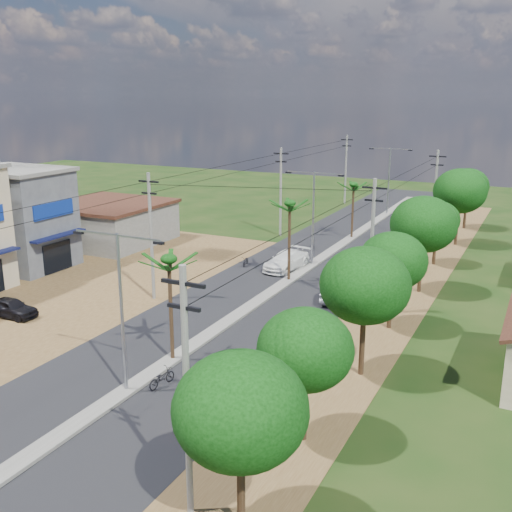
# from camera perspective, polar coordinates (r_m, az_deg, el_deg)

# --- Properties ---
(ground) EXTENTS (160.00, 160.00, 0.00)m
(ground) POSITION_cam_1_polar(r_m,az_deg,el_deg) (30.71, -12.21, -12.58)
(ground) COLOR black
(ground) RESTS_ON ground
(road) EXTENTS (12.00, 110.00, 0.04)m
(road) POSITION_cam_1_polar(r_m,az_deg,el_deg) (42.38, 0.44, -4.26)
(road) COLOR black
(road) RESTS_ON ground
(median) EXTENTS (1.00, 90.00, 0.18)m
(median) POSITION_cam_1_polar(r_m,az_deg,el_deg) (44.93, 2.12, -3.03)
(median) COLOR #605E56
(median) RESTS_ON ground
(dirt_lot_west) EXTENTS (18.00, 46.00, 0.04)m
(dirt_lot_west) POSITION_cam_1_polar(r_m,az_deg,el_deg) (45.72, -20.83, -3.82)
(dirt_lot_west) COLOR #533A1C
(dirt_lot_west) RESTS_ON ground
(dirt_shoulder_east) EXTENTS (5.00, 90.00, 0.03)m
(dirt_shoulder_east) POSITION_cam_1_polar(r_m,az_deg,el_deg) (39.64, 11.62, -6.00)
(dirt_shoulder_east) COLOR #533A1C
(dirt_shoulder_east) RESTS_ON ground
(shophouse_grey) EXTENTS (9.00, 6.40, 8.30)m
(shophouse_grey) POSITION_cam_1_polar(r_m,az_deg,el_deg) (53.63, -21.72, 3.39)
(shophouse_grey) COLOR #44464B
(shophouse_grey) RESTS_ON ground
(low_shed) EXTENTS (10.40, 10.40, 3.95)m
(low_shed) POSITION_cam_1_polar(r_m,az_deg,el_deg) (60.39, -13.90, 3.11)
(low_shed) COLOR #605E56
(low_shed) RESTS_ON ground
(tree_east_a) EXTENTS (4.40, 4.40, 6.37)m
(tree_east_a) POSITION_cam_1_polar(r_m,az_deg,el_deg) (19.48, -1.49, -14.46)
(tree_east_a) COLOR black
(tree_east_a) RESTS_ON ground
(tree_east_b) EXTENTS (4.00, 4.00, 5.83)m
(tree_east_b) POSITION_cam_1_polar(r_m,az_deg,el_deg) (24.61, 4.71, -8.88)
(tree_east_b) COLOR black
(tree_east_b) RESTS_ON ground
(tree_east_c) EXTENTS (4.60, 4.60, 6.83)m
(tree_east_c) POSITION_cam_1_polar(r_m,az_deg,el_deg) (30.45, 10.35, -2.78)
(tree_east_c) COLOR black
(tree_east_c) RESTS_ON ground
(tree_east_d) EXTENTS (4.20, 4.20, 6.13)m
(tree_east_d) POSITION_cam_1_polar(r_m,az_deg,el_deg) (37.17, 12.91, -0.48)
(tree_east_d) COLOR black
(tree_east_d) RESTS_ON ground
(tree_east_e) EXTENTS (4.80, 4.80, 7.14)m
(tree_east_e) POSITION_cam_1_polar(r_m,az_deg,el_deg) (44.59, 15.68, 2.92)
(tree_east_e) COLOR black
(tree_east_e) RESTS_ON ground
(tree_east_f) EXTENTS (3.80, 3.80, 5.52)m
(tree_east_f) POSITION_cam_1_polar(r_m,az_deg,el_deg) (52.62, 16.86, 3.30)
(tree_east_f) COLOR black
(tree_east_f) RESTS_ON ground
(tree_east_g) EXTENTS (5.00, 5.00, 7.38)m
(tree_east_g) POSITION_cam_1_polar(r_m,az_deg,el_deg) (60.10, 18.86, 5.87)
(tree_east_g) COLOR black
(tree_east_g) RESTS_ON ground
(tree_east_h) EXTENTS (4.40, 4.40, 6.52)m
(tree_east_h) POSITION_cam_1_polar(r_m,az_deg,el_deg) (68.08, 19.52, 6.30)
(tree_east_h) COLOR black
(tree_east_h) RESTS_ON ground
(palm_median_near) EXTENTS (2.00, 2.00, 6.15)m
(palm_median_near) POSITION_cam_1_polar(r_m,az_deg,el_deg) (31.64, -8.29, -0.73)
(palm_median_near) COLOR black
(palm_median_near) RESTS_ON ground
(palm_median_mid) EXTENTS (2.00, 2.00, 6.55)m
(palm_median_mid) POSITION_cam_1_polar(r_m,az_deg,el_deg) (45.27, 3.24, 4.69)
(palm_median_mid) COLOR black
(palm_median_mid) RESTS_ON ground
(palm_median_far) EXTENTS (2.00, 2.00, 5.85)m
(palm_median_far) POSITION_cam_1_polar(r_m,az_deg,el_deg) (60.22, 9.29, 6.52)
(palm_median_far) COLOR black
(palm_median_far) RESTS_ON ground
(streetlight_near) EXTENTS (5.10, 0.18, 8.00)m
(streetlight_near) POSITION_cam_1_polar(r_m,az_deg,el_deg) (28.82, -12.73, -4.11)
(streetlight_near) COLOR gray
(streetlight_near) RESTS_ON ground
(streetlight_mid) EXTENTS (5.10, 0.18, 8.00)m
(streetlight_mid) POSITION_cam_1_polar(r_m,az_deg,el_deg) (50.03, 5.49, 4.35)
(streetlight_mid) COLOR gray
(streetlight_mid) RESTS_ON ground
(streetlight_far) EXTENTS (5.10, 0.18, 8.00)m
(streetlight_far) POSITION_cam_1_polar(r_m,az_deg,el_deg) (73.66, 12.56, 7.53)
(streetlight_far) COLOR gray
(streetlight_far) RESTS_ON ground
(utility_pole_w_b) EXTENTS (1.60, 0.24, 9.00)m
(utility_pole_w_b) POSITION_cam_1_polar(r_m,az_deg,el_deg) (42.09, -9.96, 2.09)
(utility_pole_w_b) COLOR #605E56
(utility_pole_w_b) RESTS_ON ground
(utility_pole_w_c) EXTENTS (1.60, 0.24, 9.00)m
(utility_pole_w_c) POSITION_cam_1_polar(r_m,az_deg,el_deg) (60.87, 2.36, 6.31)
(utility_pole_w_c) COLOR #605E56
(utility_pole_w_c) RESTS_ON ground
(utility_pole_w_d) EXTENTS (1.60, 0.24, 9.00)m
(utility_pole_w_d) POSITION_cam_1_polar(r_m,az_deg,el_deg) (80.34, 8.55, 8.31)
(utility_pole_w_d) COLOR #605E56
(utility_pole_w_d) RESTS_ON ground
(utility_pole_e_a) EXTENTS (1.60, 0.24, 9.00)m
(utility_pole_e_a) POSITION_cam_1_polar(r_m,az_deg,el_deg) (20.26, -6.63, -12.47)
(utility_pole_e_a) COLOR #605E56
(utility_pole_e_a) RESTS_ON ground
(utility_pole_e_b) EXTENTS (1.60, 0.24, 9.00)m
(utility_pole_e_b) POSITION_cam_1_polar(r_m,az_deg,el_deg) (39.40, 10.96, 1.14)
(utility_pole_e_b) COLOR #605E56
(utility_pole_e_b) RESTS_ON ground
(utility_pole_e_c) EXTENTS (1.60, 0.24, 9.00)m
(utility_pole_e_c) POSITION_cam_1_polar(r_m,az_deg,el_deg) (60.51, 16.66, 5.64)
(utility_pole_e_c) COLOR #605E56
(utility_pole_e_c) RESTS_ON ground
(car_red_near) EXTENTS (3.04, 4.27, 1.35)m
(car_red_near) POSITION_cam_1_polar(r_m,az_deg,el_deg) (27.79, -5.04, -13.83)
(car_red_near) COLOR #A12208
(car_red_near) RESTS_ON ground
(car_silver_mid) EXTENTS (1.96, 4.27, 1.36)m
(car_silver_mid) POSITION_cam_1_polar(r_m,az_deg,el_deg) (42.60, 7.60, -3.36)
(car_silver_mid) COLOR #93959B
(car_silver_mid) RESTS_ON ground
(car_white_far) EXTENTS (2.74, 5.36, 1.49)m
(car_white_far) POSITION_cam_1_polar(r_m,az_deg,el_deg) (49.68, 2.91, -0.47)
(car_white_far) COLOR silver
(car_white_far) RESTS_ON ground
(car_parked_dark) EXTENTS (3.79, 1.68, 1.27)m
(car_parked_dark) POSITION_cam_1_polar(r_m,az_deg,el_deg) (42.30, -22.31, -4.60)
(car_parked_dark) COLOR black
(car_parked_dark) RESTS_ON ground
(moto_rider_east) EXTENTS (0.89, 1.78, 0.89)m
(moto_rider_east) POSITION_cam_1_polar(r_m,az_deg,el_deg) (30.74, -8.96, -11.44)
(moto_rider_east) COLOR black
(moto_rider_east) RESTS_ON ground
(moto_rider_west_a) EXTENTS (0.91, 1.65, 0.82)m
(moto_rider_west_a) POSITION_cam_1_polar(r_m,az_deg,el_deg) (50.70, -0.98, -0.52)
(moto_rider_west_a) COLOR black
(moto_rider_west_a) RESTS_ON ground
(moto_rider_west_b) EXTENTS (0.97, 1.66, 0.96)m
(moto_rider_west_b) POSITION_cam_1_polar(r_m,az_deg,el_deg) (56.53, 5.42, 1.14)
(moto_rider_west_b) COLOR black
(moto_rider_west_b) RESTS_ON ground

